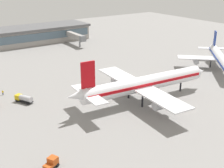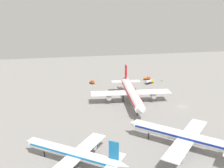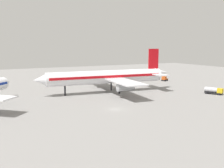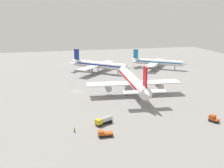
{
  "view_description": "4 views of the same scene",
  "coord_description": "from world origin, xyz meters",
  "px_view_note": "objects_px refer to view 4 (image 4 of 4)",
  "views": [
    {
      "loc": [
        69.51,
        92.28,
        39.88
      ],
      "look_at": [
        13.55,
        12.34,
        2.79
      ],
      "focal_mm": 47.8,
      "sensor_mm": 36.0,
      "label": 1
    },
    {
      "loc": [
        -119.94,
        60.61,
        51.3
      ],
      "look_at": [
        27.27,
        31.59,
        5.86
      ],
      "focal_mm": 43.27,
      "sensor_mm": 36.0,
      "label": 2
    },
    {
      "loc": [
        -34.34,
        -63.75,
        17.72
      ],
      "look_at": [
        13.84,
        28.93,
        2.38
      ],
      "focal_mm": 42.8,
      "sensor_mm": 36.0,
      "label": 3
    },
    {
      "loc": [
        127.72,
        -14.98,
        36.56
      ],
      "look_at": [
        16.79,
        12.9,
        6.98
      ],
      "focal_mm": 44.89,
      "sensor_mm": 36.0,
      "label": 4
    }
  ],
  "objects_px": {
    "ground_crew_worker": "(74,129)",
    "airplane_taxiing": "(99,65)",
    "fuel_truck": "(104,120)",
    "baggage_tug": "(213,118)",
    "airplane_at_gate": "(133,81)",
    "pushback_tractor": "(105,134)",
    "airplane_distant": "(157,62)"
  },
  "relations": [
    {
      "from": "fuel_truck",
      "to": "airplane_at_gate",
      "type": "bearing_deg",
      "value": -149.01
    },
    {
      "from": "fuel_truck",
      "to": "pushback_tractor",
      "type": "height_order",
      "value": "fuel_truck"
    },
    {
      "from": "pushback_tractor",
      "to": "baggage_tug",
      "type": "distance_m",
      "value": 38.81
    },
    {
      "from": "airplane_distant",
      "to": "baggage_tug",
      "type": "xyz_separation_m",
      "value": [
        90.97,
        -17.46,
        -3.23
      ]
    },
    {
      "from": "airplane_taxiing",
      "to": "baggage_tug",
      "type": "relative_size",
      "value": 9.67
    },
    {
      "from": "airplane_distant",
      "to": "baggage_tug",
      "type": "relative_size",
      "value": 9.11
    },
    {
      "from": "fuel_truck",
      "to": "pushback_tractor",
      "type": "relative_size",
      "value": 1.43
    },
    {
      "from": "airplane_taxiing",
      "to": "pushback_tractor",
      "type": "bearing_deg",
      "value": -57.44
    },
    {
      "from": "airplane_at_gate",
      "to": "fuel_truck",
      "type": "bearing_deg",
      "value": 152.33
    },
    {
      "from": "airplane_at_gate",
      "to": "airplane_taxiing",
      "type": "relative_size",
      "value": 1.49
    },
    {
      "from": "airplane_distant",
      "to": "ground_crew_worker",
      "type": "bearing_deg",
      "value": -89.71
    },
    {
      "from": "ground_crew_worker",
      "to": "airplane_taxiing",
      "type": "bearing_deg",
      "value": 98.29
    },
    {
      "from": "airplane_at_gate",
      "to": "baggage_tug",
      "type": "distance_m",
      "value": 42.73
    },
    {
      "from": "fuel_truck",
      "to": "baggage_tug",
      "type": "height_order",
      "value": "fuel_truck"
    },
    {
      "from": "airplane_at_gate",
      "to": "ground_crew_worker",
      "type": "bearing_deg",
      "value": 144.31
    },
    {
      "from": "airplane_distant",
      "to": "ground_crew_worker",
      "type": "relative_size",
      "value": 20.19
    },
    {
      "from": "airplane_taxiing",
      "to": "airplane_distant",
      "type": "distance_m",
      "value": 39.82
    },
    {
      "from": "pushback_tractor",
      "to": "baggage_tug",
      "type": "height_order",
      "value": "baggage_tug"
    },
    {
      "from": "fuel_truck",
      "to": "ground_crew_worker",
      "type": "relative_size",
      "value": 3.89
    },
    {
      "from": "airplane_at_gate",
      "to": "airplane_taxiing",
      "type": "height_order",
      "value": "airplane_at_gate"
    },
    {
      "from": "airplane_at_gate",
      "to": "pushback_tractor",
      "type": "distance_m",
      "value": 47.91
    },
    {
      "from": "airplane_at_gate",
      "to": "pushback_tractor",
      "type": "bearing_deg",
      "value": 156.48
    },
    {
      "from": "ground_crew_worker",
      "to": "fuel_truck",
      "type": "bearing_deg",
      "value": 44.64
    },
    {
      "from": "airplane_at_gate",
      "to": "airplane_taxiing",
      "type": "bearing_deg",
      "value": 12.44
    },
    {
      "from": "airplane_at_gate",
      "to": "airplane_distant",
      "type": "xyz_separation_m",
      "value": [
        -51.61,
        33.41,
        -1.51
      ]
    },
    {
      "from": "airplane_distant",
      "to": "airplane_at_gate",
      "type": "bearing_deg",
      "value": -86.29
    },
    {
      "from": "airplane_taxiing",
      "to": "ground_crew_worker",
      "type": "xyz_separation_m",
      "value": [
        84.87,
        -24.9,
        -4.08
      ]
    },
    {
      "from": "pushback_tractor",
      "to": "airplane_taxiing",
      "type": "bearing_deg",
      "value": -96.12
    },
    {
      "from": "fuel_truck",
      "to": "baggage_tug",
      "type": "bearing_deg",
      "value": 143.09
    },
    {
      "from": "baggage_tug",
      "to": "ground_crew_worker",
      "type": "relative_size",
      "value": 2.22
    },
    {
      "from": "pushback_tractor",
      "to": "ground_crew_worker",
      "type": "distance_m",
      "value": 10.13
    },
    {
      "from": "airplane_taxiing",
      "to": "pushback_tractor",
      "type": "xyz_separation_m",
      "value": [
        90.5,
        -16.49,
        -3.96
      ]
    }
  ]
}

